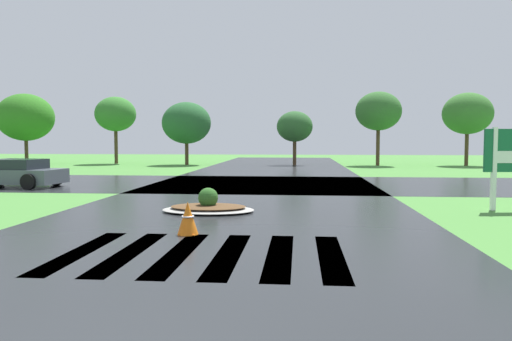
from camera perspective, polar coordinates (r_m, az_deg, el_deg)
The scene contains 7 objects.
asphalt_roadway at distance 14.04m, azimuth -1.93°, elevation -4.67°, with size 9.99×80.00×0.01m, color #232628.
asphalt_cross_road at distance 22.39m, azimuth 0.68°, elevation -1.54°, with size 90.00×9.00×0.01m, color #232628.
crosswalk_stripes at distance 8.92m, azimuth -6.09°, elevation -9.57°, with size 4.95×3.48×0.01m.
median_island at distance 13.88m, azimuth -5.56°, elevation -4.20°, with size 2.59×1.75×0.68m.
car_white_sedan at distance 23.37m, azimuth -26.32°, elevation -0.32°, with size 4.49×2.46×1.19m.
traffic_cone at distance 10.66m, azimuth -7.91°, elevation -5.53°, with size 0.45×0.45×0.71m.
background_treeline at distance 39.00m, azimuth -5.21°, elevation 6.16°, with size 38.62×5.54×5.65m.
Camera 1 is at (1.68, -3.79, 2.04)m, focal length 34.52 mm.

